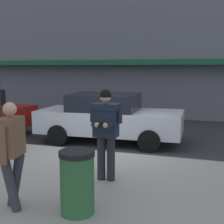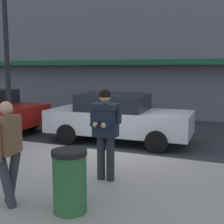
# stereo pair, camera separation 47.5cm
# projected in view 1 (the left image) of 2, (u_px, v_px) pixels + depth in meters

# --- Properties ---
(ground_plane) EXTENTS (80.00, 80.00, 0.00)m
(ground_plane) POSITION_uv_depth(u_px,v_px,m) (107.00, 154.00, 8.56)
(ground_plane) COLOR #2B2D30
(sidewalk) EXTENTS (32.00, 5.30, 0.14)m
(sidewalk) POSITION_uv_depth(u_px,v_px,m) (107.00, 197.00, 5.56)
(sidewalk) COLOR #99968E
(sidewalk) RESTS_ON ground
(curb_paint_line) EXTENTS (28.00, 0.12, 0.01)m
(curb_paint_line) POSITION_uv_depth(u_px,v_px,m) (143.00, 157.00, 8.29)
(curb_paint_line) COLOR silver
(curb_paint_line) RESTS_ON ground
(parked_sedan_mid) EXTENTS (4.59, 2.10, 1.54)m
(parked_sedan_mid) POSITION_uv_depth(u_px,v_px,m) (109.00, 117.00, 9.87)
(parked_sedan_mid) COLOR silver
(parked_sedan_mid) RESTS_ON ground
(man_texting_on_phone) EXTENTS (0.65, 0.59, 1.81)m
(man_texting_on_phone) POSITION_uv_depth(u_px,v_px,m) (106.00, 125.00, 6.05)
(man_texting_on_phone) COLOR #23232B
(man_texting_on_phone) RESTS_ON sidewalk
(pedestrian_dark_coat) EXTENTS (0.37, 0.59, 1.70)m
(pedestrian_dark_coat) POSITION_uv_depth(u_px,v_px,m) (12.00, 149.00, 4.84)
(pedestrian_dark_coat) COLOR #33333D
(pedestrian_dark_coat) RESTS_ON sidewalk
(trash_bin) EXTENTS (0.55, 0.55, 0.98)m
(trash_bin) POSITION_uv_depth(u_px,v_px,m) (77.00, 182.00, 4.73)
(trash_bin) COLOR #2D6638
(trash_bin) RESTS_ON sidewalk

